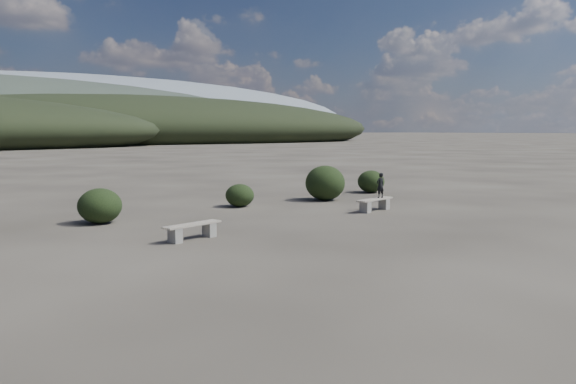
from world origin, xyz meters
TOP-DOWN VIEW (x-y plane):
  - ground at (0.00, 0.00)m, footprint 1200.00×1200.00m
  - bench_left at (-2.82, 4.31)m, footprint 1.62×0.72m
  - bench_right at (4.22, 5.44)m, footprint 1.68×0.71m
  - seated_person at (4.51, 5.51)m, footprint 0.31×0.21m
  - shrub_a at (-3.98, 8.02)m, footprint 1.23×1.23m
  - shrub_c at (1.05, 8.85)m, footprint 0.99×0.99m
  - shrub_d at (4.64, 8.64)m, footprint 1.51×1.51m
  - shrub_e at (7.89, 9.62)m, footprint 1.14×1.14m

SIDE VIEW (x-z plane):
  - ground at x=0.00m, z-range 0.00..0.00m
  - bench_left at x=-2.82m, z-range 0.04..0.44m
  - bench_right at x=4.22m, z-range 0.04..0.45m
  - shrub_c at x=1.05m, z-range 0.00..0.79m
  - shrub_e at x=7.89m, z-range 0.00..0.95m
  - shrub_a at x=-3.98m, z-range 0.00..1.01m
  - shrub_d at x=4.64m, z-range 0.00..1.32m
  - seated_person at x=4.51m, z-range 0.41..1.24m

